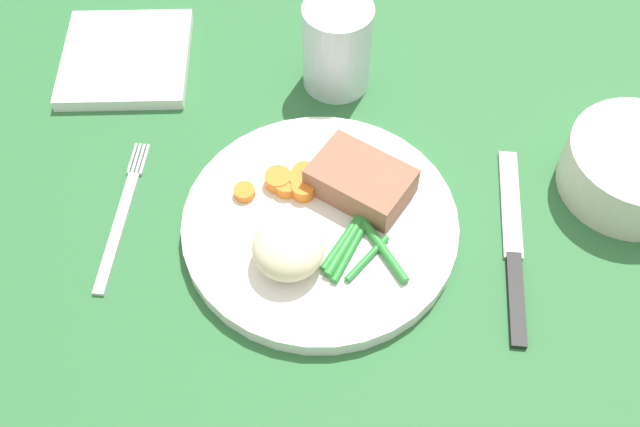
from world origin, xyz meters
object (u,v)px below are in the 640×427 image
at_px(water_glass, 337,52).
at_px(salad_bowl, 635,166).
at_px(dinner_plate, 320,225).
at_px(knife, 513,247).
at_px(fork, 122,215).
at_px(meat_portion, 361,179).
at_px(napkin, 126,58).

distance_m(water_glass, salad_bowl, 0.30).
xyz_separation_m(dinner_plate, knife, (0.17, -0.00, -0.01)).
relative_size(dinner_plate, fork, 1.48).
height_order(fork, water_glass, water_glass).
bearing_deg(meat_portion, knife, -16.67).
relative_size(fork, knife, 0.81).
bearing_deg(dinner_plate, napkin, 139.33).
distance_m(fork, salad_bowl, 0.47).
height_order(dinner_plate, water_glass, water_glass).
height_order(meat_portion, salad_bowl, salad_bowl).
height_order(meat_portion, water_glass, water_glass).
xyz_separation_m(fork, water_glass, (0.18, 0.19, 0.04)).
bearing_deg(fork, napkin, 104.10).
height_order(water_glass, salad_bowl, water_glass).
bearing_deg(dinner_plate, fork, -179.19).
xyz_separation_m(knife, napkin, (-0.40, 0.20, 0.00)).
xyz_separation_m(dinner_plate, fork, (-0.18, -0.00, -0.01)).
height_order(meat_portion, knife, meat_portion).
bearing_deg(salad_bowl, knife, -143.32).
bearing_deg(water_glass, fork, -133.30).
bearing_deg(salad_bowl, fork, -170.14).
height_order(knife, water_glass, water_glass).
bearing_deg(water_glass, salad_bowl, -21.59).
distance_m(fork, knife, 0.35).
distance_m(fork, napkin, 0.20).
height_order(knife, napkin, napkin).
height_order(dinner_plate, knife, dinner_plate).
distance_m(knife, napkin, 0.44).
bearing_deg(meat_portion, fork, -169.10).
xyz_separation_m(fork, salad_bowl, (0.46, 0.08, 0.03)).
height_order(knife, salad_bowl, salad_bowl).
xyz_separation_m(water_glass, salad_bowl, (0.28, -0.11, -0.01)).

